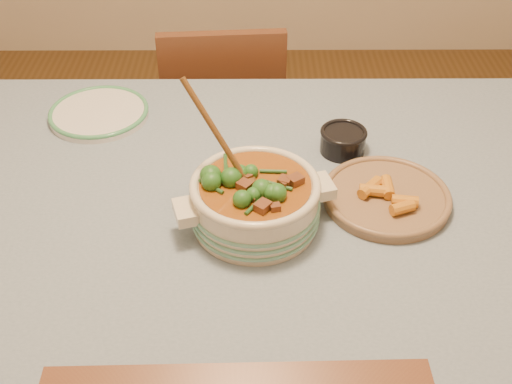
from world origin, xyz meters
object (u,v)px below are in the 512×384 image
Objects in this scene: dining_table at (247,229)px; fried_plate at (387,195)px; white_plate at (99,113)px; chair_far at (224,119)px; stew_casserole at (255,198)px; condiment_bowl at (343,140)px.

fried_plate reaches higher than dining_table.
fried_plate is at bearing -26.91° from white_plate.
chair_far is (-0.09, 0.77, -0.19)m from dining_table.
stew_casserole is 0.34m from condiment_bowl.
white_plate is at bearing 50.89° from chair_far.
dining_table is 6.36× the size of white_plate.
dining_table is at bearing 103.13° from stew_casserole.
dining_table is 0.53m from white_plate.
dining_table is 14.21× the size of condiment_bowl.
condiment_bowl is (0.23, 0.18, 0.12)m from dining_table.
dining_table is 0.33m from fried_plate.
chair_far reaches higher than condiment_bowl.
chair_far reaches higher than white_plate.
white_plate is 0.61m from chair_far.
dining_table is at bearing 92.10° from chair_far.
fried_plate is (0.07, -0.19, -0.01)m from condiment_bowl.
condiment_bowl is at bearing 37.87° from dining_table.
condiment_bowl is 0.74m from chair_far.
condiment_bowl is 0.14× the size of chair_far.
chair_far is (-0.10, 0.86, -0.35)m from stew_casserole.
dining_table is at bearing -41.21° from white_plate.
chair_far reaches higher than dining_table.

